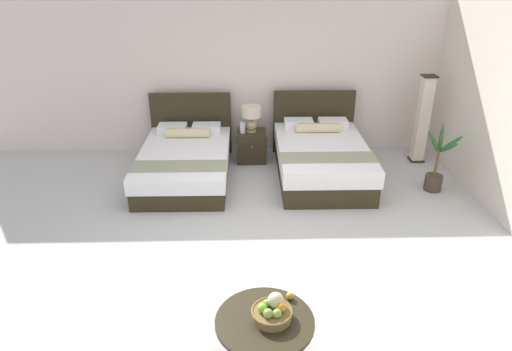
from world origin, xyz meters
The scene contains 12 objects.
ground_plane centered at (0.00, 0.00, -0.01)m, with size 10.19×9.97×0.02m, color beige.
wall_back centered at (0.00, 3.18, 1.41)m, with size 10.19×0.12×2.82m, color beige.
bed_near_window centered at (-1.07, 1.98, 0.28)m, with size 1.39×2.20×1.10m.
bed_near_corner centered at (1.07, 1.97, 0.31)m, with size 1.41×2.17×1.13m.
nightstand centered at (-0.02, 2.61, 0.26)m, with size 0.49×0.48×0.52m.
table_lamp centered at (-0.02, 2.63, 0.81)m, with size 0.32×0.32×0.44m.
vase centered at (-0.16, 2.57, 0.61)m, with size 0.09×0.09×0.19m.
coffee_table centered at (0.02, -1.71, 0.31)m, with size 0.85×0.85×0.41m.
fruit_bowl centered at (0.08, -1.69, 0.49)m, with size 0.35×0.35×0.21m.
loose_apple centered at (0.25, -1.45, 0.45)m, with size 0.07×0.07×0.07m.
floor_lamp_corner centered at (2.83, 2.51, 0.74)m, with size 0.23×0.23×1.48m.
potted_palm centered at (2.70, 1.41, 0.31)m, with size 0.53×0.55×0.99m.
Camera 1 is at (-0.13, -4.63, 3.16)m, focal length 31.87 mm.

